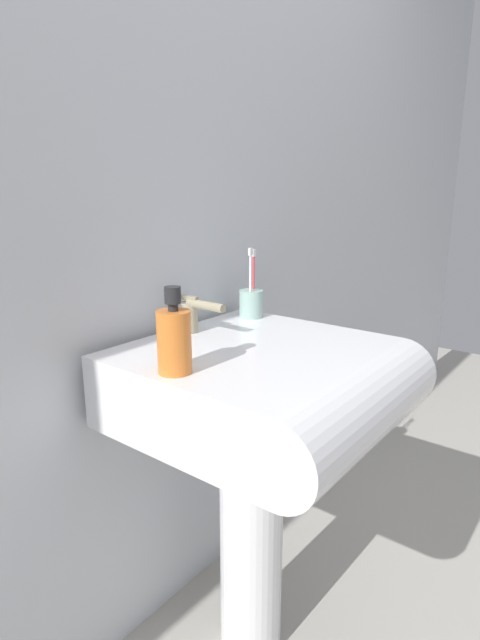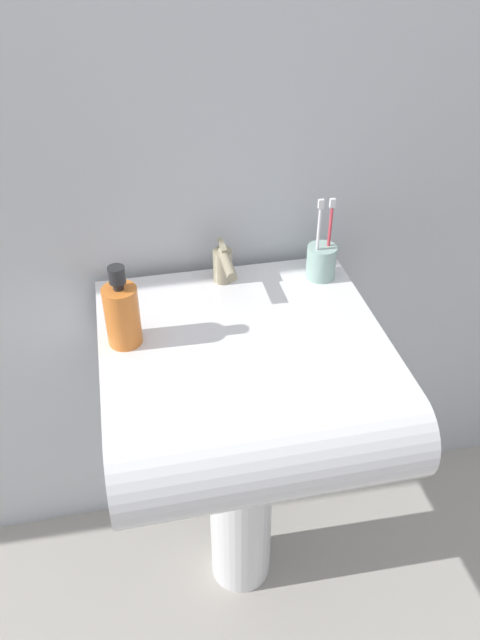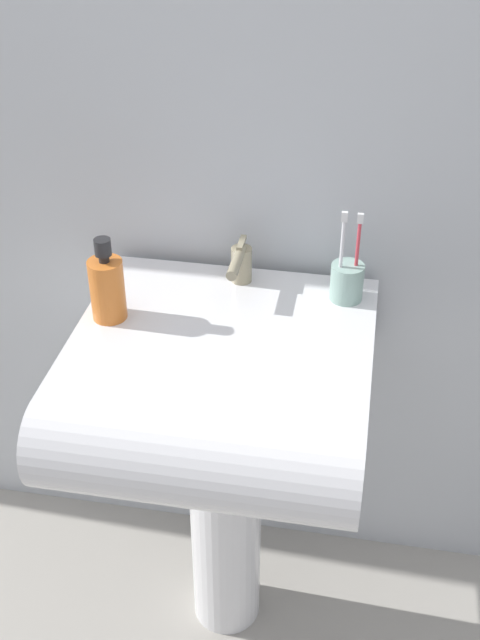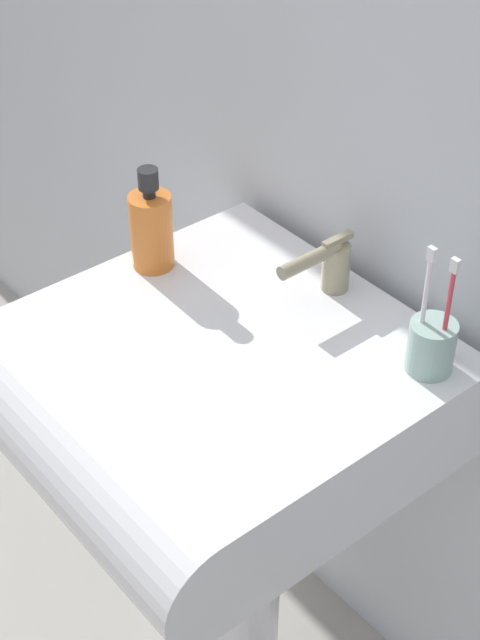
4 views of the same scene
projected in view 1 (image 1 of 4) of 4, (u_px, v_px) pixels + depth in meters
name	position (u px, v px, depth m)	size (l,w,h in m)	color
ground_plane	(251.00, 638.00, 1.36)	(6.00, 6.00, 0.00)	#ADA89E
wall_back	(157.00, 184.00, 1.24)	(5.00, 0.05, 2.40)	silver
sink_pedestal	(251.00, 533.00, 1.28)	(0.16, 0.16, 0.67)	white
sink_basin	(274.00, 387.00, 1.13)	(0.57, 0.59, 0.17)	white
faucet	(193.00, 314.00, 1.25)	(0.04, 0.14, 0.09)	tan
toothbrush_cup	(251.00, 302.00, 1.41)	(0.07, 0.07, 0.20)	#99BFB2
soap_bottle	(174.00, 339.00, 0.97)	(0.07, 0.07, 0.17)	orange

